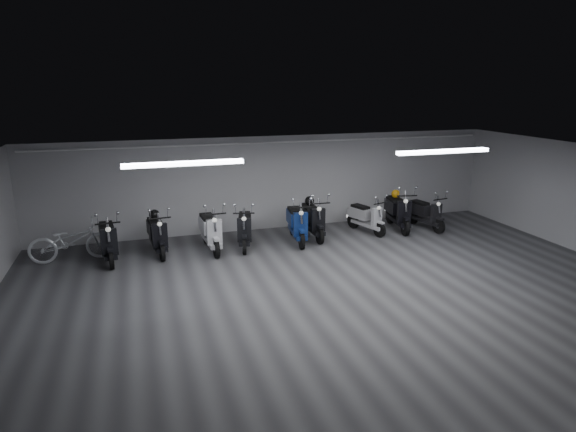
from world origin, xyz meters
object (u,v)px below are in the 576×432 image
object	(u,v)px
scooter_9	(426,208)
helmet_0	(154,215)
scooter_4	(297,217)
scooter_6	(367,212)
scooter_2	(210,224)
bicycle	(71,236)
helmet_2	(310,201)
scooter_5	(312,213)
helmet_1	(396,194)
scooter_0	(108,234)
scooter_3	(245,223)
scooter_7	(398,206)
scooter_1	(157,228)

from	to	relation	value
scooter_9	helmet_0	size ratio (longest dim) A/B	6.24
scooter_4	scooter_6	xyz separation A→B (m)	(2.23, 0.22, -0.09)
scooter_2	bicycle	distance (m)	3.42
helmet_2	bicycle	bearing A→B (deg)	-177.42
scooter_4	scooter_9	xyz separation A→B (m)	(4.12, 0.05, -0.07)
scooter_5	scooter_2	bearing A→B (deg)	-173.91
scooter_6	helmet_2	bearing A→B (deg)	152.39
helmet_0	helmet_1	bearing A→B (deg)	0.91
scooter_0	scooter_5	bearing A→B (deg)	-2.81
scooter_5	scooter_9	world-z (taller)	scooter_5
scooter_2	bicycle	world-z (taller)	scooter_2
scooter_4	scooter_5	world-z (taller)	scooter_5
scooter_2	bicycle	xyz separation A→B (m)	(-3.42, 0.24, -0.07)
scooter_3	scooter_7	world-z (taller)	scooter_7
bicycle	helmet_0	distance (m)	2.07
scooter_3	helmet_2	bearing A→B (deg)	27.86
scooter_4	helmet_0	distance (m)	3.81
scooter_1	scooter_4	world-z (taller)	scooter_4
scooter_9	scooter_0	bearing A→B (deg)	170.14
helmet_2	scooter_5	bearing A→B (deg)	-90.96
scooter_7	scooter_4	bearing A→B (deg)	-166.36
scooter_7	helmet_0	world-z (taller)	scooter_7
scooter_5	helmet_0	size ratio (longest dim) A/B	6.92
scooter_4	scooter_3	bearing A→B (deg)	-173.14
scooter_1	bicycle	size ratio (longest dim) A/B	0.93
scooter_0	scooter_1	world-z (taller)	scooter_0
scooter_2	scooter_3	bearing A→B (deg)	-2.62
scooter_7	bicycle	world-z (taller)	scooter_7
scooter_3	helmet_1	size ratio (longest dim) A/B	7.08
scooter_4	scooter_7	world-z (taller)	scooter_7
scooter_0	scooter_2	bearing A→B (deg)	-5.07
bicycle	helmet_1	world-z (taller)	bicycle
scooter_7	scooter_5	bearing A→B (deg)	-170.84
scooter_0	scooter_9	world-z (taller)	scooter_0
scooter_2	helmet_1	bearing A→B (deg)	1.83
scooter_5	scooter_9	xyz separation A→B (m)	(3.57, -0.20, -0.07)
scooter_5	scooter_9	size ratio (longest dim) A/B	1.11
scooter_0	scooter_5	size ratio (longest dim) A/B	0.99
scooter_7	scooter_9	xyz separation A→B (m)	(0.84, -0.19, -0.10)
scooter_3	helmet_0	world-z (taller)	scooter_3
scooter_4	helmet_2	world-z (taller)	scooter_4
bicycle	helmet_2	world-z (taller)	bicycle
scooter_6	bicycle	xyz separation A→B (m)	(-8.04, 0.01, 0.02)
scooter_1	scooter_2	xyz separation A→B (m)	(1.35, -0.16, 0.03)
scooter_2	scooter_6	size ratio (longest dim) A/B	1.14
scooter_6	helmet_1	bearing A→B (deg)	-2.38
scooter_4	scooter_6	world-z (taller)	scooter_4
scooter_6	scooter_9	xyz separation A→B (m)	(1.89, -0.17, 0.02)
scooter_1	helmet_1	distance (m)	7.10
scooter_6	helmet_0	bearing A→B (deg)	160.83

